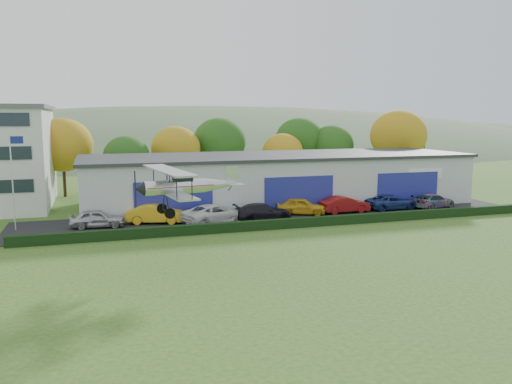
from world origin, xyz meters
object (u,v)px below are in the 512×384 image
object	(u,v)px
hangar	(278,179)
car_3	(263,212)
flagpole	(13,173)
car_2	(215,214)
biplane	(184,185)
car_4	(301,206)
car_5	(345,204)
car_0	(97,218)
car_1	(156,214)
car_7	(434,201)
car_6	(392,202)

from	to	relation	value
hangar	car_3	xyz separation A→B (m)	(-4.39, -8.19, -1.85)
flagpole	car_2	size ratio (longest dim) A/B	1.33
biplane	car_3	bearing A→B (deg)	44.26
car_4	car_5	size ratio (longest dim) A/B	0.96
car_3	biplane	size ratio (longest dim) A/B	0.67
hangar	car_2	xyz separation A→B (m)	(-8.76, -8.15, -1.77)
car_0	car_3	distance (m)	14.23
flagpole	car_1	distance (m)	11.88
car_3	car_7	world-z (taller)	car_3
hangar	car_1	xyz separation A→B (m)	(-13.69, -6.64, -1.78)
flagpole	car_7	xyz separation A→B (m)	(39.10, -1.41, -4.03)
car_1	biplane	world-z (taller)	biplane
car_0	car_3	world-z (taller)	car_0
car_0	car_4	bearing A→B (deg)	-83.50
hangar	car_1	bearing A→B (deg)	-154.12
flagpole	biplane	xyz separation A→B (m)	(11.53, -13.69, 0.26)
car_4	car_6	distance (m)	9.70
hangar	car_7	distance (m)	16.13
flagpole	car_4	size ratio (longest dim) A/B	1.71
car_0	car_2	bearing A→B (deg)	-91.27
car_2	car_3	distance (m)	4.37
car_3	car_4	size ratio (longest dim) A/B	1.12
hangar	car_0	size ratio (longest dim) A/B	9.05
car_0	car_2	size ratio (longest dim) A/B	0.75
car_1	car_6	world-z (taller)	car_1
car_5	car_7	size ratio (longest dim) A/B	1.00
car_2	biplane	bearing A→B (deg)	135.17
car_1	car_2	world-z (taller)	car_2
hangar	car_4	size ratio (longest dim) A/B	8.68
car_3	biplane	bearing A→B (deg)	143.50
car_6	car_0	bearing A→B (deg)	87.59
car_1	car_4	world-z (taller)	car_1
car_7	hangar	bearing A→B (deg)	49.13
car_6	biplane	xyz separation A→B (m)	(-23.00, -12.85, 4.27)
hangar	car_0	world-z (taller)	hangar
car_1	car_5	xyz separation A→B (m)	(17.97, -0.47, -0.02)
car_7	biplane	distance (m)	30.48
hangar	car_1	distance (m)	15.32
car_0	car_1	world-z (taller)	car_1
flagpole	car_1	bearing A→B (deg)	-3.39
hangar	car_1	size ratio (longest dim) A/B	8.12
biplane	car_7	bearing A→B (deg)	16.27
car_5	car_4	bearing A→B (deg)	82.27
car_1	car_7	world-z (taller)	car_1
car_5	flagpole	bearing A→B (deg)	85.79
car_3	car_0	bearing A→B (deg)	86.54
car_7	biplane	bearing A→B (deg)	100.61
car_3	car_5	world-z (taller)	car_5
car_5	car_1	bearing A→B (deg)	86.52
flagpole	car_6	size ratio (longest dim) A/B	1.53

